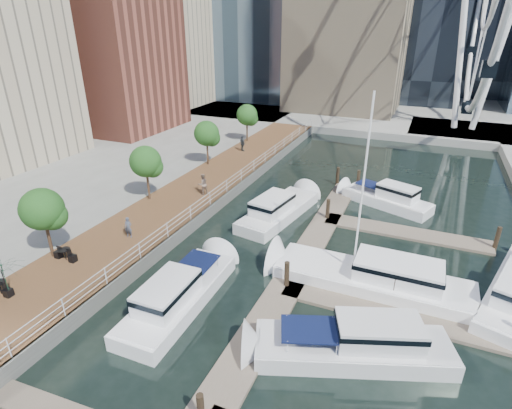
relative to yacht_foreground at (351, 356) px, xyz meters
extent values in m
plane|color=black|center=(-7.69, -4.07, 0.00)|extent=(520.00, 520.00, 0.00)
cube|color=brown|center=(-16.69, 10.93, 0.50)|extent=(6.00, 60.00, 1.00)
cube|color=#595954|center=(-13.69, 10.93, 0.50)|extent=(0.25, 60.00, 1.00)
cube|color=gray|center=(-7.69, 97.93, 0.50)|extent=(200.00, 114.00, 1.00)
cube|color=gray|center=(6.31, 47.93, 0.50)|extent=(14.00, 12.00, 1.00)
cube|color=#6D6051|center=(-4.69, 5.93, 0.10)|extent=(2.00, 32.00, 0.20)
cube|color=#6D6051|center=(1.31, 3.93, 0.10)|extent=(12.00, 2.00, 0.20)
cube|color=#6D6051|center=(1.31, 13.93, 0.10)|extent=(12.00, 2.00, 0.20)
cube|color=brown|center=(-37.69, 29.93, 11.00)|extent=(12.00, 14.00, 20.00)
cube|color=#BCAD8E|center=(-43.69, 45.93, 15.00)|extent=(14.00, 16.00, 28.00)
cylinder|color=white|center=(3.81, 47.93, 14.00)|extent=(0.80, 0.80, 26.00)
cylinder|color=white|center=(8.81, 47.93, 14.00)|extent=(0.80, 0.80, 26.00)
cylinder|color=#3F2B1C|center=(-19.09, -0.07, 2.20)|extent=(0.20, 0.20, 2.40)
sphere|color=#265B1E|center=(-19.09, -0.07, 4.30)|extent=(2.60, 2.60, 2.60)
cylinder|color=#3F2B1C|center=(-19.09, 9.93, 2.20)|extent=(0.20, 0.20, 2.40)
sphere|color=#265B1E|center=(-19.09, 9.93, 4.30)|extent=(2.60, 2.60, 2.60)
cylinder|color=#3F2B1C|center=(-19.09, 19.93, 2.20)|extent=(0.20, 0.20, 2.40)
sphere|color=#265B1E|center=(-19.09, 19.93, 4.30)|extent=(2.60, 2.60, 2.60)
cylinder|color=#3F2B1C|center=(-19.09, 29.93, 2.20)|extent=(0.20, 0.20, 2.40)
sphere|color=#265B1E|center=(-19.09, 29.93, 4.30)|extent=(2.60, 2.60, 2.60)
imported|color=#484F60|center=(-16.25, 3.87, 1.74)|extent=(0.61, 0.48, 1.48)
imported|color=#876C5D|center=(-15.41, 12.59, 1.93)|extent=(1.09, 1.15, 1.86)
imported|color=#363E44|center=(-17.76, 25.72, 1.88)|extent=(1.10, 0.91, 1.76)
imported|color=#0D321E|center=(-17.75, -4.16, 2.09)|extent=(2.83, 2.86, 2.18)
camera|label=1|loc=(1.48, -15.05, 14.51)|focal=28.00mm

